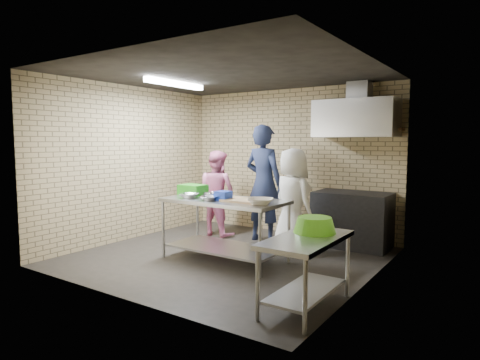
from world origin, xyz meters
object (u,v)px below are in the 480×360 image
bottle_red (362,123)px  woman_pink (217,193)px  woman_white (293,201)px  man_navy (264,183)px  green_basin (315,225)px  green_crate (193,190)px  stove (352,219)px  blue_tub (223,196)px  side_counter (306,273)px  prep_table (225,229)px

bottle_red → woman_pink: 2.83m
woman_pink → bottle_red: bearing=-156.7°
woman_white → man_navy: bearing=-1.1°
green_basin → green_crate: bearing=161.1°
stove → blue_tub: blue_tub is taller
blue_tub → green_basin: 1.78m
bottle_red → side_counter: bearing=-82.4°
green_basin → man_navy: man_navy is taller
prep_table → green_basin: size_ratio=3.89×
blue_tub → woman_white: (0.59, 1.02, -0.15)m
green_crate → stove: bearing=40.0°
stove → bottle_red: bearing=78.2°
prep_table → bottle_red: 2.90m
green_basin → side_counter: bearing=-85.4°
green_crate → man_navy: (0.59, 1.18, 0.03)m
blue_tub → woman_white: 1.19m
green_basin → woman_pink: bearing=145.2°
green_crate → blue_tub: size_ratio=2.00×
woman_white → stove: bearing=-100.8°
blue_tub → bottle_red: size_ratio=1.11×
woman_pink → woman_white: size_ratio=0.96×
prep_table → man_navy: 1.42m
side_counter → man_navy: 2.99m
stove → woman_pink: bearing=-166.6°
bottle_red → woman_pink: size_ratio=0.12×
man_navy → woman_pink: man_navy is taller
side_counter → woman_white: (-1.10, 1.88, 0.44)m
blue_tub → woman_white: woman_white is taller
woman_pink → prep_table: bearing=135.8°
green_basin → woman_pink: 3.40m
side_counter → bottle_red: (-0.40, 2.99, 1.65)m
side_counter → man_navy: (-1.85, 2.26, 0.63)m
blue_tub → man_navy: (-0.16, 1.40, 0.05)m
green_crate → blue_tub: (0.75, -0.22, -0.01)m
side_counter → woman_pink: bearing=142.1°
prep_table → green_basin: 1.90m
stove → green_basin: 2.57m
side_counter → woman_white: woman_white is taller
prep_table → blue_tub: size_ratio=9.00×
prep_table → stove: 2.21m
prep_table → side_counter: 1.99m
prep_table → bottle_red: size_ratio=9.95×
green_crate → man_navy: size_ratio=0.20×
side_counter → woman_white: size_ratio=0.74×
woman_pink → stove: bearing=-161.8°
side_counter → blue_tub: blue_tub is taller
green_crate → green_basin: size_ratio=0.87×
green_crate → blue_tub: bearing=-16.3°
green_crate → woman_pink: (-0.37, 1.11, -0.19)m
green_crate → green_basin: green_crate is taller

